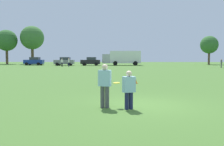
% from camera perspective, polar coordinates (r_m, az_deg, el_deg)
% --- Properties ---
extents(ground_plane, '(157.38, 157.38, 0.00)m').
position_cam_1_polar(ground_plane, '(10.06, 7.50, -7.38)').
color(ground_plane, '#47702D').
extents(player_thrower, '(0.51, 0.35, 1.67)m').
position_cam_1_polar(player_thrower, '(9.34, -1.69, -2.38)').
color(player_thrower, '#4C4C51').
rests_on(player_thrower, ground).
extents(player_defender, '(0.50, 0.40, 1.43)m').
position_cam_1_polar(player_defender, '(9.10, 3.93, -3.46)').
color(player_defender, '#1E234C').
rests_on(player_defender, ground).
extents(frisbee, '(0.27, 0.27, 0.05)m').
position_cam_1_polar(frisbee, '(9.56, 1.04, -2.31)').
color(frisbee, yellow).
extents(traffic_cone, '(0.32, 0.32, 0.48)m').
position_cam_1_polar(traffic_cone, '(18.04, 5.42, -1.66)').
color(traffic_cone, '#D8590C').
rests_on(traffic_cone, ground).
extents(parked_car_near_left, '(4.21, 2.24, 1.82)m').
position_cam_1_polar(parked_car_near_left, '(57.84, -17.58, 2.64)').
color(parked_car_near_left, navy).
rests_on(parked_car_near_left, ground).
extents(parked_car_mid_left, '(4.21, 2.24, 1.82)m').
position_cam_1_polar(parked_car_mid_left, '(54.21, -10.97, 2.68)').
color(parked_car_mid_left, slate).
rests_on(parked_car_mid_left, ground).
extents(parked_car_center, '(4.21, 2.24, 1.82)m').
position_cam_1_polar(parked_car_center, '(54.04, -4.95, 2.73)').
color(parked_car_center, black).
rests_on(parked_car_center, ground).
extents(box_truck, '(8.52, 3.06, 3.18)m').
position_cam_1_polar(box_truck, '(55.22, 2.43, 3.62)').
color(box_truck, white).
rests_on(box_truck, ground).
extents(bystander_sideline_watcher, '(0.34, 0.47, 1.54)m').
position_cam_1_polar(bystander_sideline_watcher, '(46.36, 23.98, 2.16)').
color(bystander_sideline_watcher, '#4C4C51').
rests_on(bystander_sideline_watcher, ground).
extents(bystander_far_jogger, '(0.48, 0.44, 1.52)m').
position_cam_1_polar(bystander_far_jogger, '(50.03, -11.50, 2.50)').
color(bystander_far_jogger, black).
rests_on(bystander_far_jogger, ground).
extents(bystander_field_marshal, '(0.34, 0.49, 1.62)m').
position_cam_1_polar(bystander_field_marshal, '(48.15, -9.97, 2.54)').
color(bystander_field_marshal, '#1E234C').
rests_on(bystander_field_marshal, ground).
extents(tree_east_birch, '(5.42, 5.42, 8.81)m').
position_cam_1_polar(tree_east_birch, '(69.25, -23.23, 6.92)').
color(tree_east_birch, brown).
rests_on(tree_east_birch, ground).
extents(tree_east_oak, '(6.11, 6.11, 9.93)m').
position_cam_1_polar(tree_east_oak, '(68.26, -18.00, 7.75)').
color(tree_east_oak, brown).
rests_on(tree_east_oak, ground).
extents(tree_far_east_pine, '(4.30, 4.30, 6.98)m').
position_cam_1_polar(tree_far_east_pine, '(64.99, 21.58, 6.08)').
color(tree_far_east_pine, brown).
rests_on(tree_far_east_pine, ground).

